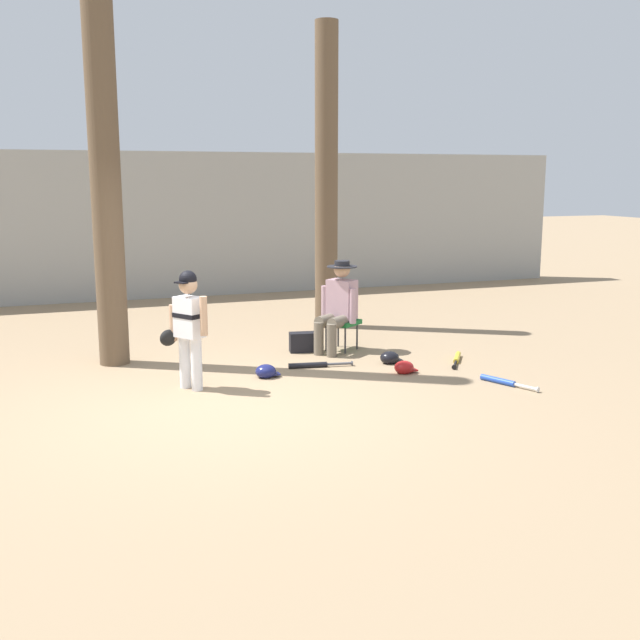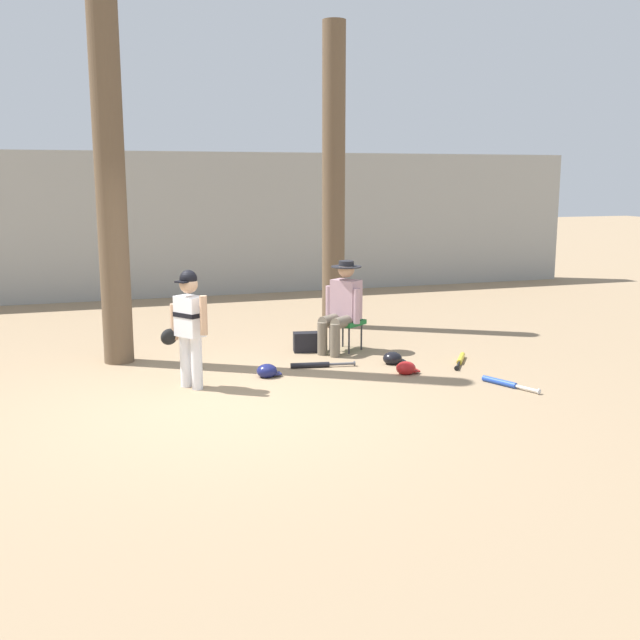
{
  "view_description": "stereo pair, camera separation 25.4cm",
  "coord_description": "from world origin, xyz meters",
  "views": [
    {
      "loc": [
        -1.62,
        -7.18,
        2.29
      ],
      "look_at": [
        1.15,
        0.43,
        0.75
      ],
      "focal_mm": 42.48,
      "sensor_mm": 36.0,
      "label": 1
    },
    {
      "loc": [
        -1.38,
        -7.26,
        2.29
      ],
      "look_at": [
        1.15,
        0.43,
        0.75
      ],
      "focal_mm": 42.48,
      "sensor_mm": 36.0,
      "label": 2
    }
  ],
  "objects": [
    {
      "name": "bat_yellow_trainer",
      "position": [
        3.17,
        0.94,
        0.03
      ],
      "size": [
        0.47,
        0.65,
        0.07
      ],
      "color": "yellow",
      "rests_on": "ground"
    },
    {
      "name": "handbag_beside_stool",
      "position": [
        1.51,
        2.09,
        0.13
      ],
      "size": [
        0.37,
        0.24,
        0.26
      ],
      "primitive_type": "cube",
      "rotation": [
        0.0,
        0.0,
        -0.18
      ],
      "color": "black",
      "rests_on": "ground"
    },
    {
      "name": "batting_helmet_black",
      "position": [
        2.33,
        1.12,
        0.07
      ],
      "size": [
        0.28,
        0.22,
        0.16
      ],
      "color": "black",
      "rests_on": "ground"
    },
    {
      "name": "tree_behind_spectator",
      "position": [
        2.42,
        3.65,
        2.06
      ],
      "size": [
        0.5,
        0.5,
        4.62
      ],
      "color": "brown",
      "rests_on": "ground"
    },
    {
      "name": "concrete_back_wall",
      "position": [
        0.0,
        7.44,
        1.37
      ],
      "size": [
        18.0,
        0.36,
        2.75
      ],
      "primitive_type": "cube",
      "color": "#9E9E99",
      "rests_on": "ground"
    },
    {
      "name": "tree_near_player",
      "position": [
        -0.89,
        2.3,
        3.06
      ],
      "size": [
        0.48,
        0.48,
        6.58
      ],
      "color": "brown",
      "rests_on": "ground"
    },
    {
      "name": "bat_blue_youth",
      "position": [
        3.1,
        -0.19,
        0.03
      ],
      "size": [
        0.34,
        0.7,
        0.07
      ],
      "color": "#2347AD",
      "rests_on": "ground"
    },
    {
      "name": "folding_stool",
      "position": [
        2.03,
        2.02,
        0.36
      ],
      "size": [
        0.56,
        0.56,
        0.41
      ],
      "color": "#196B2D",
      "rests_on": "ground"
    },
    {
      "name": "ground_plane",
      "position": [
        0.0,
        0.0,
        0.0
      ],
      "size": [
        60.0,
        60.0,
        0.0
      ],
      "primitive_type": "plane",
      "color": "#937A5B"
    },
    {
      "name": "bat_black_composite",
      "position": [
        1.35,
        1.25,
        0.03
      ],
      "size": [
        0.8,
        0.19,
        0.07
      ],
      "color": "black",
      "rests_on": "ground"
    },
    {
      "name": "young_ballplayer",
      "position": [
        -0.22,
        0.83,
        0.74
      ],
      "size": [
        0.51,
        0.51,
        1.31
      ],
      "color": "white",
      "rests_on": "ground"
    },
    {
      "name": "batting_helmet_red",
      "position": [
        2.28,
        0.63,
        0.07
      ],
      "size": [
        0.28,
        0.21,
        0.16
      ],
      "color": "#A81919",
      "rests_on": "ground"
    },
    {
      "name": "seated_spectator",
      "position": [
        1.95,
        1.96,
        0.64
      ],
      "size": [
        0.65,
        0.6,
        1.2
      ],
      "color": "#6B6051",
      "rests_on": "ground"
    },
    {
      "name": "batting_helmet_navy",
      "position": [
        0.69,
        1.01,
        0.07
      ],
      "size": [
        0.28,
        0.22,
        0.16
      ],
      "color": "navy",
      "rests_on": "ground"
    }
  ]
}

